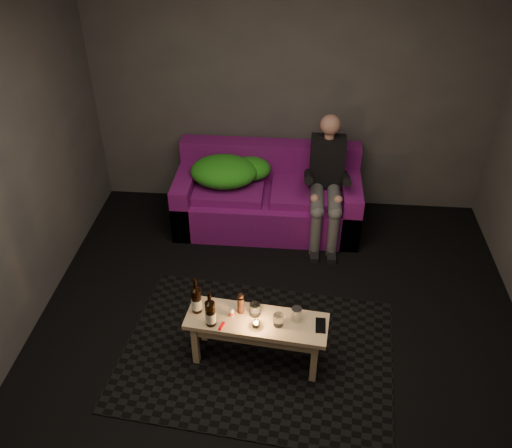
{
  "coord_description": "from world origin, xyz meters",
  "views": [
    {
      "loc": [
        0.09,
        -2.8,
        3.28
      ],
      "look_at": [
        -0.25,
        1.02,
        0.52
      ],
      "focal_mm": 38.0,
      "sensor_mm": 36.0,
      "label": 1
    }
  ],
  "objects_px": {
    "steel_cup": "(296,314)",
    "person": "(327,179)",
    "beer_bottle_b": "(210,313)",
    "beer_bottle_a": "(196,299)",
    "sofa": "(268,198)",
    "coffee_table": "(257,327)"
  },
  "relations": [
    {
      "from": "beer_bottle_b",
      "to": "steel_cup",
      "type": "height_order",
      "value": "beer_bottle_b"
    },
    {
      "from": "beer_bottle_b",
      "to": "steel_cup",
      "type": "xyz_separation_m",
      "value": [
        0.61,
        0.1,
        -0.06
      ]
    },
    {
      "from": "coffee_table",
      "to": "steel_cup",
      "type": "bearing_deg",
      "value": 5.9
    },
    {
      "from": "steel_cup",
      "to": "person",
      "type": "bearing_deg",
      "value": 81.9
    },
    {
      "from": "coffee_table",
      "to": "beer_bottle_b",
      "type": "bearing_deg",
      "value": -167.83
    },
    {
      "from": "steel_cup",
      "to": "sofa",
      "type": "bearing_deg",
      "value": 100.31
    },
    {
      "from": "sofa",
      "to": "steel_cup",
      "type": "xyz_separation_m",
      "value": [
        0.33,
        -1.81,
        0.19
      ]
    },
    {
      "from": "person",
      "to": "sofa",
      "type": "bearing_deg",
      "value": 165.32
    },
    {
      "from": "sofa",
      "to": "person",
      "type": "xyz_separation_m",
      "value": [
        0.57,
        -0.15,
        0.35
      ]
    },
    {
      "from": "sofa",
      "to": "beer_bottle_a",
      "type": "height_order",
      "value": "sofa"
    },
    {
      "from": "coffee_table",
      "to": "steel_cup",
      "type": "height_order",
      "value": "steel_cup"
    },
    {
      "from": "coffee_table",
      "to": "beer_bottle_b",
      "type": "xyz_separation_m",
      "value": [
        -0.32,
        -0.07,
        0.19
      ]
    },
    {
      "from": "beer_bottle_a",
      "to": "beer_bottle_b",
      "type": "relative_size",
      "value": 1.02
    },
    {
      "from": "coffee_table",
      "to": "steel_cup",
      "type": "xyz_separation_m",
      "value": [
        0.29,
        0.03,
        0.13
      ]
    },
    {
      "from": "sofa",
      "to": "beer_bottle_a",
      "type": "relative_size",
      "value": 5.91
    },
    {
      "from": "person",
      "to": "coffee_table",
      "type": "height_order",
      "value": "person"
    },
    {
      "from": "beer_bottle_b",
      "to": "beer_bottle_a",
      "type": "bearing_deg",
      "value": 134.44
    },
    {
      "from": "person",
      "to": "beer_bottle_a",
      "type": "xyz_separation_m",
      "value": [
        -0.97,
        -1.64,
        -0.09
      ]
    },
    {
      "from": "coffee_table",
      "to": "person",
      "type": "bearing_deg",
      "value": 72.83
    },
    {
      "from": "beer_bottle_b",
      "to": "sofa",
      "type": "bearing_deg",
      "value": 81.63
    },
    {
      "from": "beer_bottle_b",
      "to": "steel_cup",
      "type": "distance_m",
      "value": 0.62
    },
    {
      "from": "person",
      "to": "beer_bottle_a",
      "type": "height_order",
      "value": "person"
    }
  ]
}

